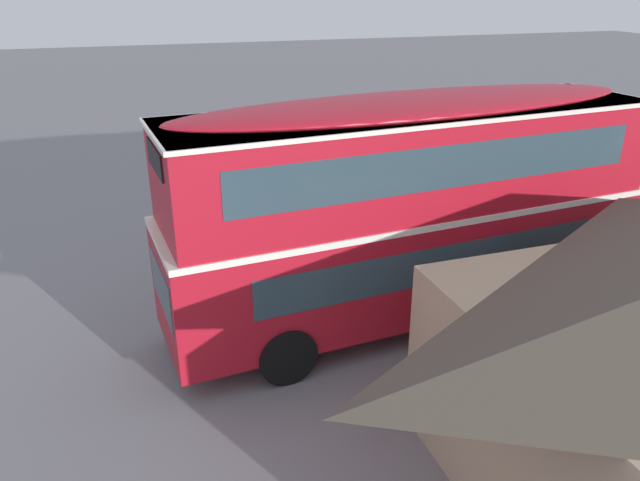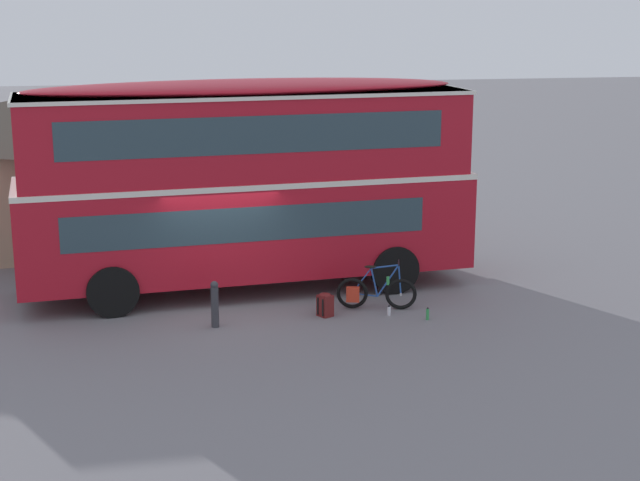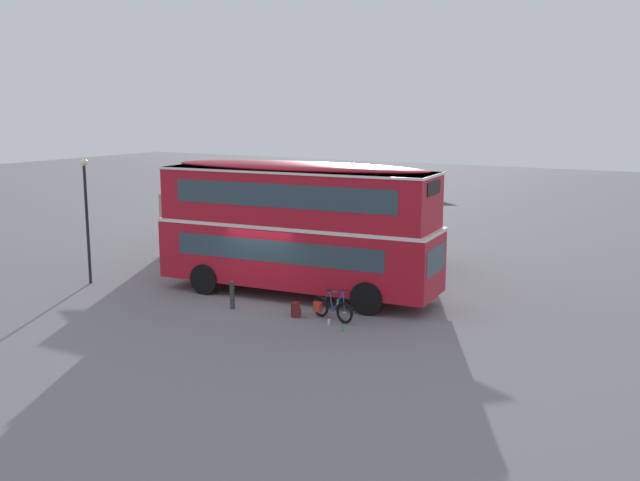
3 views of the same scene
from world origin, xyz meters
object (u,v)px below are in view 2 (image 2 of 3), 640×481
at_px(touring_bicycle, 374,292).
at_px(backpack_on_ground, 325,304).
at_px(water_bottle_green_metal, 428,314).
at_px(water_bottle_clear_plastic, 389,311).
at_px(double_decker_bus, 247,176).
at_px(kerb_bollard, 215,303).

xyz_separation_m(touring_bicycle, backpack_on_ground, (-1.12, -0.29, -0.11)).
xyz_separation_m(touring_bicycle, water_bottle_green_metal, (0.94, -0.92, -0.25)).
bearing_deg(backpack_on_ground, water_bottle_clear_plastic, -8.60).
bearing_deg(backpack_on_ground, double_decker_bus, 120.99).
height_order(touring_bicycle, water_bottle_clear_plastic, touring_bicycle).
distance_m(double_decker_bus, backpack_on_ground, 3.56).
bearing_deg(touring_bicycle, kerb_bollard, -170.60).
distance_m(water_bottle_green_metal, kerb_bollard, 4.42).
bearing_deg(water_bottle_green_metal, touring_bicycle, 135.48).
xyz_separation_m(backpack_on_ground, water_bottle_clear_plastic, (1.34, -0.20, -0.16)).
height_order(double_decker_bus, backpack_on_ground, double_decker_bus).
bearing_deg(double_decker_bus, touring_bicycle, -38.63).
height_order(backpack_on_ground, kerb_bollard, kerb_bollard).
bearing_deg(water_bottle_green_metal, backpack_on_ground, 162.84).
bearing_deg(water_bottle_clear_plastic, double_decker_bus, 137.54).
bearing_deg(backpack_on_ground, kerb_bollard, -173.04).
relative_size(touring_bicycle, water_bottle_green_metal, 6.42).
xyz_separation_m(double_decker_bus, touring_bicycle, (2.48, -1.98, -2.27)).
distance_m(touring_bicycle, kerb_bollard, 3.50).
bearing_deg(water_bottle_clear_plastic, backpack_on_ground, 171.40).
bearing_deg(kerb_bollard, touring_bicycle, 9.40).
relative_size(backpack_on_ground, water_bottle_clear_plastic, 2.35).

